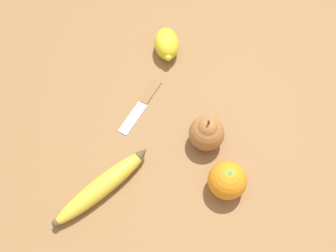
{
  "coord_description": "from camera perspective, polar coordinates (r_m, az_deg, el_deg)",
  "views": [
    {
      "loc": [
        0.38,
        -0.14,
        0.74
      ],
      "look_at": [
        0.08,
        0.08,
        0.03
      ],
      "focal_mm": 42.0,
      "sensor_mm": 36.0,
      "label": 1
    }
  ],
  "objects": [
    {
      "name": "ground_plane",
      "position": [
        0.85,
        -7.86,
        0.21
      ],
      "size": [
        3.0,
        3.0,
        0.0
      ],
      "primitive_type": "plane",
      "color": "olive"
    },
    {
      "name": "paring_knife",
      "position": [
        0.86,
        -3.76,
        3.2
      ],
      "size": [
        0.08,
        0.15,
        0.01
      ],
      "rotation": [
        0.0,
        0.0,
        3.55
      ],
      "color": "silver",
      "rests_on": "ground_plane"
    },
    {
      "name": "banana",
      "position": [
        0.78,
        -9.48,
        -8.58
      ],
      "size": [
        0.06,
        0.23,
        0.04
      ],
      "rotation": [
        0.0,
        0.0,
        1.66
      ],
      "color": "gold",
      "rests_on": "ground_plane"
    },
    {
      "name": "lemon",
      "position": [
        0.93,
        -0.2,
        11.81
      ],
      "size": [
        0.1,
        0.09,
        0.06
      ],
      "rotation": [
        0.0,
        0.0,
        5.74
      ],
      "color": "yellow",
      "rests_on": "ground_plane"
    },
    {
      "name": "pear",
      "position": [
        0.79,
        5.64,
        -0.94
      ],
      "size": [
        0.07,
        0.07,
        0.09
      ],
      "color": "#A36633",
      "rests_on": "ground_plane"
    },
    {
      "name": "orange",
      "position": [
        0.76,
        8.61,
        -7.78
      ],
      "size": [
        0.07,
        0.07,
        0.07
      ],
      "color": "orange",
      "rests_on": "ground_plane"
    }
  ]
}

